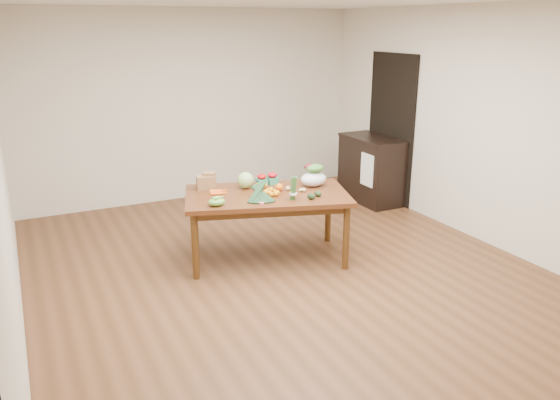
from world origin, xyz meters
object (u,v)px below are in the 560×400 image
dining_table (267,226)px  mandarin_cluster (271,191)px  cabinet (371,169)px  paper_bag (206,181)px  kale_bunch (260,194)px  salad_bag (314,176)px  asparagus_bundle (293,188)px  cabbage (245,180)px

dining_table → mandarin_cluster: size_ratio=9.54×
cabinet → mandarin_cluster: bearing=-149.7°
paper_bag → kale_bunch: size_ratio=0.64×
salad_bag → kale_bunch: bearing=-162.8°
kale_bunch → asparagus_bundle: bearing=-1.1°
paper_bag → mandarin_cluster: size_ratio=1.43×
paper_bag → mandarin_cluster: (0.55, -0.51, -0.05)m
cabbage → mandarin_cluster: 0.38m
mandarin_cluster → cabbage: bearing=113.5°
paper_bag → kale_bunch: 0.75m
salad_bag → dining_table: bearing=-178.3°
asparagus_bundle → salad_bag: (0.43, 0.34, -0.01)m
mandarin_cluster → kale_bunch: (-0.19, -0.15, 0.04)m
cabbage → dining_table: bearing=-65.2°
dining_table → kale_bunch: (-0.17, -0.22, 0.45)m
cabbage → asparagus_bundle: bearing=-65.3°
kale_bunch → cabbage: bearing=102.6°
dining_table → salad_bag: salad_bag is taller
paper_bag → cabbage: same height
mandarin_cluster → asparagus_bundle: bearing=-63.7°
mandarin_cluster → salad_bag: 0.57m
dining_table → cabinet: cabinet is taller
paper_bag → kale_bunch: (0.36, -0.66, -0.01)m
paper_bag → asparagus_bundle: bearing=-48.4°
cabinet → cabbage: (-2.37, -0.95, 0.37)m
mandarin_cluster → asparagus_bundle: asparagus_bundle is taller
kale_bunch → mandarin_cluster: bearing=55.9°
paper_bag → asparagus_bundle: asparagus_bundle is taller
dining_table → asparagus_bundle: bearing=-47.8°
dining_table → asparagus_bundle: size_ratio=6.87×
salad_bag → cabbage: bearing=159.9°
paper_bag → cabbage: bearing=-22.4°
kale_bunch → paper_bag: bearing=136.2°
kale_bunch → asparagus_bundle: (0.32, -0.11, 0.05)m
cabinet → cabbage: bearing=-158.1°
paper_bag → asparagus_bundle: (0.68, -0.77, 0.03)m
dining_table → cabbage: (-0.13, 0.28, 0.47)m
dining_table → mandarin_cluster: mandarin_cluster is taller
mandarin_cluster → kale_bunch: bearing=-141.7°
cabbage → kale_bunch: (-0.04, -0.49, -0.01)m
cabbage → salad_bag: bearing=-20.1°
cabinet → mandarin_cluster: cabinet is taller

